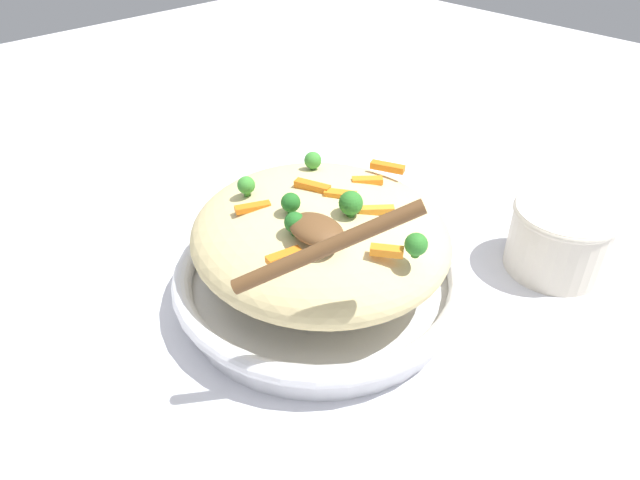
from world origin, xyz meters
The scene contains 19 objects.
ground_plane centered at (0.00, 0.00, 0.00)m, with size 2.40×2.40×0.00m, color silver.
serving_bowl centered at (0.00, 0.00, 0.02)m, with size 0.31×0.31×0.05m.
pasta_mound centered at (0.00, 0.00, 0.08)m, with size 0.27×0.26×0.09m, color #DBC689.
carrot_piece_0 centered at (-0.04, -0.05, 0.12)m, with size 0.03×0.01×0.01m, color orange.
carrot_piece_1 centered at (0.01, 0.06, 0.12)m, with size 0.03×0.01×0.01m, color orange.
carrot_piece_2 centered at (0.04, -0.08, 0.12)m, with size 0.03×0.01×0.01m, color orange.
carrot_piece_3 centered at (0.01, 0.02, 0.13)m, with size 0.03×0.01×0.01m, color orange.
carrot_piece_4 centered at (0.10, -0.02, 0.12)m, with size 0.03×0.01×0.01m, color orange.
carrot_piece_5 centered at (-0.02, 0.01, 0.13)m, with size 0.04×0.01×0.01m, color orange.
carrot_piece_6 centered at (0.00, 0.10, 0.12)m, with size 0.04×0.01×0.01m, color orange.
carrot_piece_7 centered at (0.05, 0.02, 0.13)m, with size 0.03×0.01×0.01m, color orange.
broccoli_floret_0 centered at (0.02, -0.05, 0.14)m, with size 0.02×0.02×0.02m.
broccoli_floret_1 centered at (0.12, 0.00, 0.13)m, with size 0.02×0.02×0.02m.
broccoli_floret_2 centered at (-0.06, -0.04, 0.13)m, with size 0.02×0.02×0.02m.
broccoli_floret_3 centered at (-0.06, 0.04, 0.13)m, with size 0.02×0.02×0.02m.
broccoli_floret_4 centered at (0.00, -0.04, 0.14)m, with size 0.02×0.02×0.02m.
broccoli_floret_5 centered at (0.04, 0.00, 0.14)m, with size 0.02×0.02×0.03m.
serving_spoon centered at (0.07, -0.06, 0.15)m, with size 0.13×0.12×0.08m.
companion_bowl centered at (0.15, 0.23, 0.04)m, with size 0.12×0.12×0.08m.
Camera 1 is at (0.35, -0.33, 0.42)m, focal length 32.49 mm.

